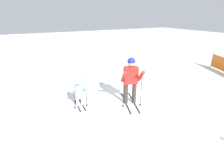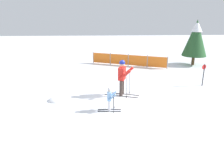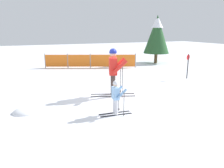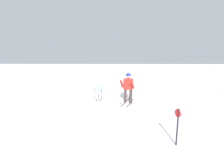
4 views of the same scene
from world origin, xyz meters
name	(u,v)px [view 1 (image 1 of 4)]	position (x,y,z in m)	size (l,w,h in m)	color
ground_plane	(130,98)	(0.00, 0.00, 0.00)	(60.00, 60.00, 0.00)	white
skier_adult	(131,77)	(0.32, -0.23, 1.10)	(1.76, 1.00, 1.83)	black
skier_child	(79,91)	(-0.40, -2.05, 0.61)	(1.01, 0.52, 1.06)	black
snow_mound	(88,80)	(-2.91, -0.81, 0.00)	(0.84, 0.71, 0.34)	white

